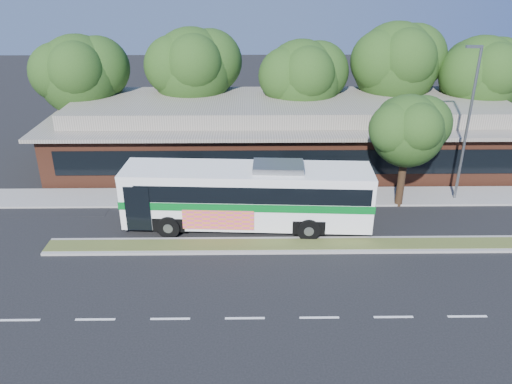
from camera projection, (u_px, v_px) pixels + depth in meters
ground at (306, 253)px, 24.63m from camera, size 120.00×120.00×0.00m
median_strip at (305, 245)px, 25.14m from camera, size 26.00×1.10×0.15m
sidewalk at (295, 197)px, 30.42m from camera, size 44.00×2.60×0.12m
parking_lot at (24, 176)px, 33.51m from camera, size 14.00×12.00×0.01m
plaza_building at (288, 132)px, 35.56m from camera, size 33.20×11.20×4.45m
lamp_post at (468, 121)px, 28.17m from camera, size 0.93×0.18×9.07m
tree_bg_a at (85, 73)px, 35.80m from camera, size 6.47×5.80×8.63m
tree_bg_b at (198, 67)px, 36.70m from camera, size 6.69×6.00×9.00m
tree_bg_c at (307, 77)px, 36.10m from camera, size 6.24×5.60×8.26m
tree_bg_d at (401, 62)px, 36.76m from camera, size 6.91×6.20×9.37m
tree_bg_e at (486, 74)px, 36.19m from camera, size 6.47×5.80×8.50m
transit_bus at (248, 192)px, 26.29m from camera, size 13.17×3.57×3.66m
sedan at (125, 167)px, 33.16m from camera, size 5.15×2.44×1.45m
sidewalk_tree at (413, 129)px, 27.68m from camera, size 4.52×4.05×6.59m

